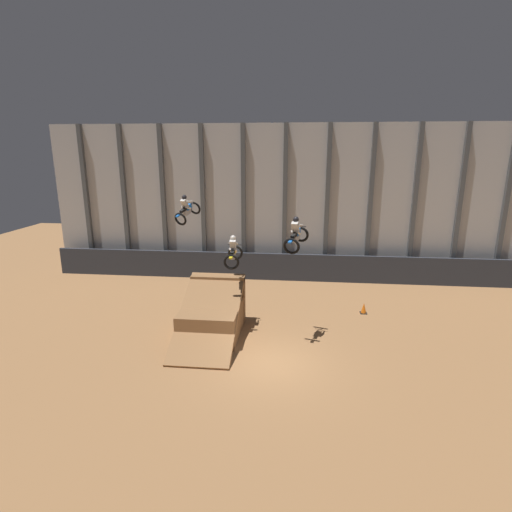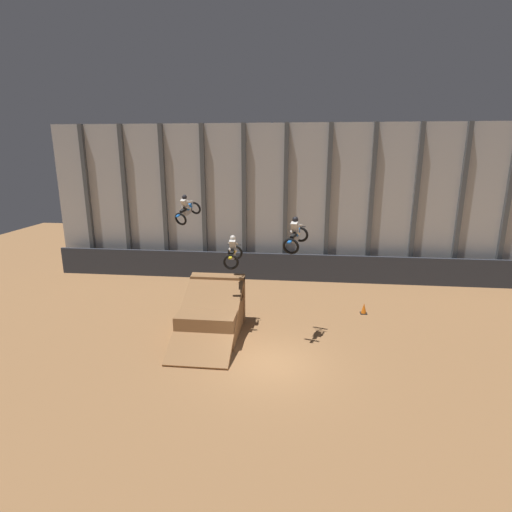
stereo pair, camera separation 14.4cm
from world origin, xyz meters
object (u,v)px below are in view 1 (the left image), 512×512
rider_bike_left_air (187,210)px  rider_bike_center_air (233,253)px  rider_bike_right_air (296,235)px  traffic_cone_near_ramp (364,308)px  dirt_ramp (213,315)px

rider_bike_left_air → rider_bike_center_air: rider_bike_left_air is taller
rider_bike_right_air → traffic_cone_near_ramp: 6.78m
dirt_ramp → rider_bike_right_air: bearing=-4.2°
rider_bike_left_air → rider_bike_center_air: size_ratio=1.06×
rider_bike_center_air → traffic_cone_near_ramp: rider_bike_center_air is taller
rider_bike_center_air → traffic_cone_near_ramp: 7.85m
rider_bike_left_air → dirt_ramp: bearing=-39.6°
rider_bike_right_air → dirt_ramp: bearing=-167.7°
rider_bike_right_air → rider_bike_center_air: bearing=178.4°
dirt_ramp → rider_bike_left_air: (-2.08, 3.62, 4.48)m
rider_bike_center_air → rider_bike_left_air: bearing=134.2°
traffic_cone_near_ramp → rider_bike_left_air: bearing=176.7°
rider_bike_center_air → traffic_cone_near_ramp: (6.62, 2.39, -3.49)m
dirt_ramp → traffic_cone_near_ramp: dirt_ramp is taller
rider_bike_center_air → traffic_cone_near_ramp: bearing=18.6°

